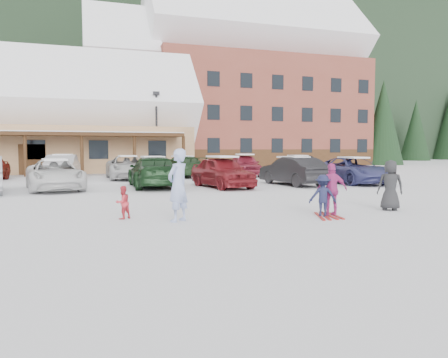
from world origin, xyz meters
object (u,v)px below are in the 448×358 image
object	(u,v)px
parked_car_3	(153,172)
parked_car_4	(222,172)
day_lodge	(11,123)
parked_car_11	(182,167)
bystander_dark	(390,185)
parked_car_6	(353,170)
parked_car_5	(293,171)
lamp_post	(157,127)
child_navy	(323,196)
parked_car_10	(128,167)
parked_car_12	(245,165)
adult_skier	(178,185)
toddler_red	(123,203)
parked_car_13	(298,165)
child_magenta	(332,190)
parked_car_2	(55,175)
parked_car_9	(63,167)
alpine_hotel	(239,91)

from	to	relation	value
parked_car_3	parked_car_4	distance (m)	3.38
parked_car_3	day_lodge	bearing A→B (deg)	-62.70
parked_car_11	bystander_dark	bearing A→B (deg)	91.25
parked_car_6	parked_car_5	bearing A→B (deg)	-179.85
lamp_post	bystander_dark	world-z (taller)	lamp_post
lamp_post	parked_car_4	distance (m)	14.80
child_navy	parked_car_10	bearing A→B (deg)	-57.10
child_navy	bystander_dark	distance (m)	2.66
lamp_post	day_lodge	bearing A→B (deg)	158.27
lamp_post	parked_car_3	bearing A→B (deg)	-100.21
parked_car_10	parked_car_12	bearing A→B (deg)	3.80
parked_car_3	child_navy	bearing A→B (deg)	107.40
adult_skier	parked_car_6	bearing A→B (deg)	179.29
parked_car_6	parked_car_12	bearing A→B (deg)	113.59
day_lodge	toddler_red	size ratio (longest dim) A/B	32.82
toddler_red	child_navy	bearing A→B (deg)	133.31
adult_skier	parked_car_13	distance (m)	20.66
child_magenta	parked_car_2	distance (m)	13.19
parked_car_13	parked_car_11	bearing A→B (deg)	2.22
adult_skier	parked_car_12	world-z (taller)	adult_skier
toddler_red	parked_car_13	world-z (taller)	parked_car_13
child_navy	parked_car_9	size ratio (longest dim) A/B	0.25
alpine_hotel	parked_car_9	bearing A→B (deg)	-132.24
lamp_post	parked_car_5	xyz separation A→B (m)	(4.67, -14.35, -2.86)
toddler_red	parked_car_11	world-z (taller)	parked_car_11
parked_car_5	parked_car_11	distance (m)	9.08
toddler_red	parked_car_5	xyz separation A→B (m)	(9.33, 8.37, 0.28)
child_navy	parked_car_3	world-z (taller)	parked_car_3
alpine_hotel	parked_car_9	xyz separation A→B (m)	(-18.97, -20.89, -7.87)
parked_car_5	parked_car_13	size ratio (longest dim) A/B	1.04
parked_car_10	bystander_dark	bearing A→B (deg)	-69.53
bystander_dark	parked_car_12	distance (m)	17.09
adult_skier	parked_car_11	xyz separation A→B (m)	(4.01, 17.38, -0.25)
day_lodge	parked_car_10	size ratio (longest dim) A/B	5.63
parked_car_10	parked_car_11	xyz separation A→B (m)	(3.66, 0.94, -0.03)
parked_car_9	parked_car_12	xyz separation A→B (m)	(11.72, -0.12, -0.01)
adult_skier	toddler_red	world-z (taller)	adult_skier
parked_car_2	parked_car_3	world-z (taller)	parked_car_3
child_navy	parked_car_11	bearing A→B (deg)	-69.33
day_lodge	parked_car_12	xyz separation A→B (m)	(16.03, -10.97, -3.20)
alpine_hotel	child_magenta	size ratio (longest dim) A/B	21.29
day_lodge	parked_car_5	bearing A→B (deg)	-50.03
parked_car_5	parked_car_11	xyz separation A→B (m)	(-4.00, 8.16, -0.04)
child_navy	parked_car_2	size ratio (longest dim) A/B	0.23
day_lodge	child_magenta	size ratio (longest dim) A/B	19.70
parked_car_6	parked_car_10	size ratio (longest dim) A/B	0.98
parked_car_10	parked_car_6	bearing A→B (deg)	-33.28
day_lodge	parked_car_5	xyz separation A→B (m)	(15.72, -18.76, -3.22)
parked_car_2	parked_car_12	xyz separation A→B (m)	(11.83, 6.79, 0.05)
parked_car_11	parked_car_5	bearing A→B (deg)	108.92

